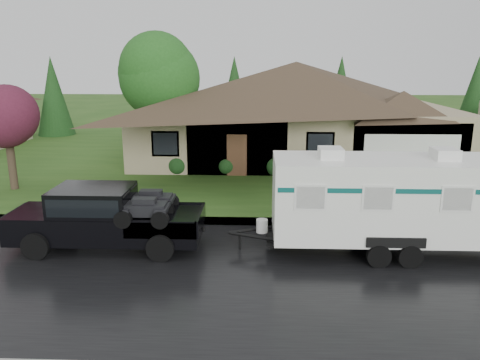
% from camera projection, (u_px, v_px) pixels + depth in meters
% --- Properties ---
extents(ground, '(140.00, 140.00, 0.00)m').
position_uv_depth(ground, '(263.00, 247.00, 14.98)').
color(ground, '#274D18').
rests_on(ground, ground).
extents(road, '(140.00, 8.00, 0.01)m').
position_uv_depth(road, '(264.00, 275.00, 13.05)').
color(road, black).
rests_on(road, ground).
extents(curb, '(140.00, 0.50, 0.15)m').
position_uv_depth(curb, '(262.00, 221.00, 17.14)').
color(curb, gray).
rests_on(curb, ground).
extents(lawn, '(140.00, 26.00, 0.15)m').
position_uv_depth(lawn, '(261.00, 154.00, 29.49)').
color(lawn, '#274D18').
rests_on(lawn, ground).
extents(house_main, '(19.44, 10.80, 6.90)m').
position_uv_depth(house_main, '(301.00, 99.00, 27.41)').
color(house_main, tan).
rests_on(house_main, lawn).
extents(tree_left_green, '(4.28, 4.28, 7.08)m').
position_uv_depth(tree_left_green, '(158.00, 76.00, 22.95)').
color(tree_left_green, '#382B1E').
rests_on(tree_left_green, lawn).
extents(tree_red, '(2.74, 2.74, 4.54)m').
position_uv_depth(tree_red, '(6.00, 120.00, 20.48)').
color(tree_red, '#382B1E').
rests_on(tree_red, lawn).
extents(shrub_row, '(13.60, 1.00, 1.00)m').
position_uv_depth(shrub_row, '(301.00, 165.00, 23.75)').
color(shrub_row, '#143814').
rests_on(shrub_row, lawn).
extents(pickup_truck, '(5.93, 2.25, 1.98)m').
position_uv_depth(pickup_truck, '(103.00, 216.00, 14.72)').
color(pickup_truck, black).
rests_on(pickup_truck, ground).
extents(travel_trailer, '(7.32, 2.57, 3.28)m').
position_uv_depth(travel_trailer, '(387.00, 198.00, 14.23)').
color(travel_trailer, white).
rests_on(travel_trailer, ground).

